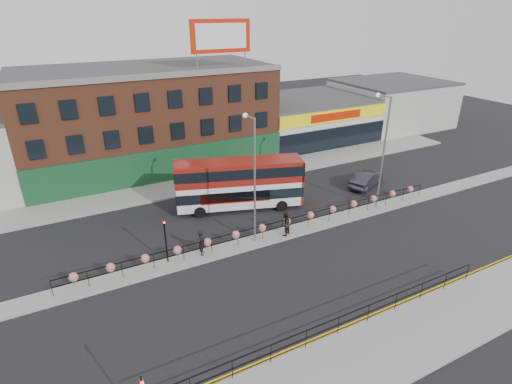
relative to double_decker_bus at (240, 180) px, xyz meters
name	(u,v)px	position (x,y,z in m)	size (l,w,h in m)	color
ground	(274,237)	(0.17, -5.58, -2.62)	(120.00, 120.00, 0.00)	black
south_pavement	(393,346)	(0.17, -17.58, -2.54)	(60.00, 4.00, 0.15)	gray
north_pavement	(214,180)	(0.17, 6.42, -2.54)	(60.00, 4.00, 0.15)	gray
median	(274,236)	(0.17, -5.58, -2.54)	(60.00, 1.60, 0.15)	gray
yellow_line_inner	(362,318)	(0.17, -15.28, -2.61)	(60.00, 0.10, 0.01)	gold
yellow_line_outer	(364,321)	(0.17, -15.46, -2.61)	(60.00, 0.10, 0.01)	gold
brick_building	(149,117)	(-3.83, 14.38, 2.51)	(25.00, 12.21, 10.30)	brown
supermarket	(306,118)	(16.17, 14.32, 0.03)	(15.00, 12.25, 5.30)	silver
warehouse_east	(391,103)	(30.92, 14.42, 0.53)	(14.50, 12.00, 6.30)	#A5A5A0
billboard	(221,36)	(2.67, 9.40, 10.56)	(6.00, 0.29, 4.40)	#BB1B04
median_railing	(275,225)	(0.17, -5.58, -1.57)	(30.04, 0.56, 1.23)	black
south_railing	(339,322)	(-1.83, -15.68, -1.66)	(20.04, 0.05, 1.12)	black
double_decker_bus	(240,180)	(0.00, 0.00, 0.00)	(10.80, 5.56, 4.26)	silver
car	(366,179)	(12.66, -1.43, -1.87)	(4.80, 3.34, 1.50)	#292832
pedestrian_a	(202,242)	(-5.46, -5.41, -1.54)	(0.66, 0.79, 1.86)	black
pedestrian_b	(285,224)	(0.90, -5.85, -1.54)	(1.13, 1.05, 1.87)	black
lamp_column_west	(253,171)	(-1.46, -5.32, 2.94)	(0.33, 1.60, 9.13)	gray
lamp_column_east	(382,144)	(10.22, -5.23, 3.10)	(0.34, 1.65, 9.40)	gray
traffic_light_median	(165,231)	(-7.83, -5.19, -0.15)	(0.15, 0.28, 3.65)	black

